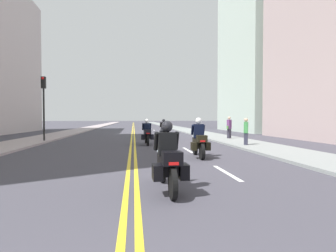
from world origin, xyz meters
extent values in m
plane|color=#3E3D47|center=(0.00, 48.00, 0.00)|extent=(264.00, 264.00, 0.00)
cube|color=#A19396|center=(-7.17, 48.00, 0.06)|extent=(2.95, 144.00, 0.12)
cube|color=gray|center=(7.17, 48.00, 0.06)|extent=(2.95, 144.00, 0.12)
cube|color=yellow|center=(-0.12, 48.00, 0.00)|extent=(0.12, 132.00, 0.01)
cube|color=yellow|center=(0.12, 48.00, 0.00)|extent=(0.12, 132.00, 0.01)
cube|color=silver|center=(2.85, 8.00, 0.00)|extent=(0.14, 2.40, 0.01)
cube|color=silver|center=(2.85, 14.00, 0.00)|extent=(0.14, 2.40, 0.01)
cube|color=silver|center=(2.85, 20.00, 0.00)|extent=(0.14, 2.40, 0.01)
cube|color=silver|center=(2.85, 26.00, 0.00)|extent=(0.14, 2.40, 0.01)
cube|color=silver|center=(2.85, 32.00, 0.00)|extent=(0.14, 2.40, 0.01)
cube|color=silver|center=(2.85, 38.00, 0.00)|extent=(0.14, 2.40, 0.01)
cube|color=silver|center=(2.85, 44.00, 0.00)|extent=(0.14, 2.40, 0.01)
cube|color=silver|center=(2.85, 50.00, 0.00)|extent=(0.14, 2.40, 0.01)
cube|color=silver|center=(2.85, 56.00, 0.00)|extent=(0.14, 2.40, 0.01)
cube|color=#ACBFB1|center=(17.33, 33.67, 13.91)|extent=(9.49, 12.84, 27.83)
cube|color=#2D3847|center=(22.10, 33.67, 6.96)|extent=(0.04, 10.78, 0.90)
cube|color=#2D3847|center=(22.10, 33.67, 12.06)|extent=(0.04, 10.78, 0.90)
cylinder|color=black|center=(0.79, 7.03, 0.33)|extent=(0.12, 0.67, 0.67)
cylinder|color=black|center=(0.84, 5.47, 0.33)|extent=(0.12, 0.67, 0.67)
cube|color=silver|center=(0.79, 7.03, 0.69)|extent=(0.15, 0.32, 0.04)
cube|color=black|center=(0.81, 6.25, 0.61)|extent=(0.36, 1.20, 0.40)
cube|color=black|center=(0.83, 5.54, 0.83)|extent=(0.41, 0.37, 0.28)
cube|color=red|center=(0.84, 5.35, 0.75)|extent=(0.20, 0.04, 0.06)
cube|color=black|center=(0.55, 5.77, 0.51)|extent=(0.21, 0.45, 0.32)
cube|color=black|center=(1.11, 5.79, 0.51)|extent=(0.21, 0.45, 0.32)
cube|color=#B2C1CC|center=(0.80, 6.75, 0.99)|extent=(0.36, 0.13, 0.36)
cube|color=black|center=(0.81, 6.20, 1.07)|extent=(0.41, 0.27, 0.52)
cylinder|color=black|center=(0.57, 6.34, 1.12)|extent=(0.11, 0.28, 0.45)
cylinder|color=black|center=(1.05, 6.35, 1.12)|extent=(0.11, 0.28, 0.45)
sphere|color=black|center=(0.81, 6.23, 1.47)|extent=(0.26, 0.26, 0.26)
cylinder|color=black|center=(2.82, 12.18, 0.34)|extent=(0.16, 0.68, 0.67)
cylinder|color=black|center=(2.75, 10.62, 0.34)|extent=(0.16, 0.68, 0.67)
cube|color=silver|center=(2.82, 12.18, 0.69)|extent=(0.15, 0.33, 0.04)
cube|color=black|center=(2.79, 11.40, 0.62)|extent=(0.37, 1.20, 0.40)
cube|color=black|center=(2.76, 10.70, 0.84)|extent=(0.42, 0.38, 0.28)
cube|color=red|center=(2.75, 10.51, 0.76)|extent=(0.20, 0.04, 0.06)
cube|color=black|center=(2.49, 10.95, 0.52)|extent=(0.22, 0.45, 0.32)
cube|color=black|center=(3.05, 10.92, 0.52)|extent=(0.22, 0.45, 0.32)
cube|color=#B2C1CC|center=(2.81, 11.90, 1.00)|extent=(0.37, 0.14, 0.36)
cube|color=black|center=(2.79, 11.35, 1.11)|extent=(0.41, 0.28, 0.60)
cylinder|color=black|center=(2.55, 11.51, 1.16)|extent=(0.11, 0.28, 0.45)
cylinder|color=black|center=(3.03, 11.49, 1.16)|extent=(0.11, 0.28, 0.45)
sphere|color=white|center=(2.79, 11.38, 1.55)|extent=(0.26, 0.26, 0.26)
cylinder|color=black|center=(0.86, 18.19, 0.33)|extent=(0.12, 0.66, 0.66)
cylinder|color=black|center=(0.90, 16.55, 0.33)|extent=(0.12, 0.66, 0.66)
cube|color=silver|center=(0.86, 18.19, 0.68)|extent=(0.15, 0.32, 0.04)
cube|color=black|center=(0.88, 17.37, 0.61)|extent=(0.36, 1.25, 0.40)
cube|color=black|center=(0.90, 16.63, 0.83)|extent=(0.41, 0.37, 0.28)
cube|color=red|center=(0.91, 16.44, 0.75)|extent=(0.20, 0.04, 0.06)
cube|color=black|center=(0.61, 16.87, 0.51)|extent=(0.21, 0.45, 0.32)
cube|color=black|center=(1.17, 16.89, 0.51)|extent=(0.21, 0.45, 0.32)
cube|color=#B2C1CC|center=(0.87, 17.90, 0.99)|extent=(0.36, 0.13, 0.36)
cube|color=black|center=(0.88, 17.32, 1.08)|extent=(0.41, 0.27, 0.54)
cylinder|color=black|center=(0.64, 17.46, 1.13)|extent=(0.11, 0.28, 0.45)
cylinder|color=black|center=(1.12, 17.48, 1.13)|extent=(0.11, 0.28, 0.45)
sphere|color=white|center=(0.88, 17.35, 1.49)|extent=(0.26, 0.26, 0.26)
cylinder|color=black|center=(2.48, 23.43, 0.33)|extent=(0.15, 0.66, 0.66)
cylinder|color=black|center=(2.57, 21.88, 0.33)|extent=(0.15, 0.66, 0.66)
cube|color=silver|center=(2.48, 23.43, 0.68)|extent=(0.16, 0.33, 0.04)
cube|color=black|center=(2.53, 22.66, 0.61)|extent=(0.39, 1.19, 0.40)
cube|color=black|center=(2.57, 21.96, 0.83)|extent=(0.42, 0.38, 0.28)
cube|color=red|center=(2.58, 21.77, 0.75)|extent=(0.20, 0.04, 0.06)
cube|color=black|center=(2.27, 22.18, 0.51)|extent=(0.22, 0.45, 0.32)
cube|color=black|center=(2.83, 22.21, 0.51)|extent=(0.22, 0.45, 0.32)
cube|color=#B2C1CC|center=(2.50, 23.15, 0.99)|extent=(0.37, 0.14, 0.36)
cube|color=black|center=(2.53, 22.61, 1.07)|extent=(0.41, 0.28, 0.53)
cylinder|color=black|center=(2.28, 22.74, 1.12)|extent=(0.12, 0.29, 0.45)
cylinder|color=black|center=(2.76, 22.77, 1.12)|extent=(0.12, 0.29, 0.45)
sphere|color=black|center=(2.53, 22.64, 1.48)|extent=(0.26, 0.26, 0.26)
cylinder|color=black|center=(-6.09, 19.85, 1.88)|extent=(0.12, 0.12, 3.77)
cube|color=black|center=(-6.09, 19.85, 4.12)|extent=(0.28, 0.28, 0.80)
sphere|color=red|center=(-6.09, 19.70, 4.40)|extent=(0.18, 0.18, 0.18)
cube|color=#2A2A3A|center=(6.51, 15.18, 0.40)|extent=(0.31, 0.34, 0.81)
cube|color=#3A8744|center=(6.51, 15.18, 1.12)|extent=(0.36, 0.42, 0.64)
sphere|color=tan|center=(6.51, 15.18, 1.56)|extent=(0.22, 0.22, 0.22)
cube|color=#2F5EA7|center=(6.62, 15.37, 0.91)|extent=(0.16, 0.19, 0.24)
cube|color=#272430|center=(7.34, 20.30, 0.43)|extent=(0.34, 0.33, 0.87)
cube|color=#613368|center=(7.34, 20.30, 1.21)|extent=(0.42, 0.40, 0.69)
sphere|color=tan|center=(7.34, 20.30, 1.67)|extent=(0.22, 0.22, 0.22)
cube|color=#4B8A3F|center=(7.17, 20.16, 0.97)|extent=(0.19, 0.18, 0.24)
camera|label=1|loc=(0.05, 0.01, 1.65)|focal=29.34mm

